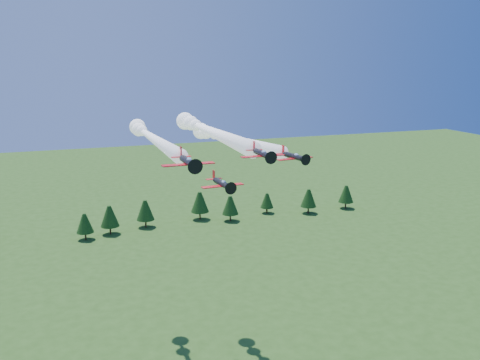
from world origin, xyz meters
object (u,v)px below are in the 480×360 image
object	(u,v)px
plane_lead	(207,130)
plane_slot	(222,183)
plane_right	(227,138)
plane_left	(151,137)

from	to	relation	value
plane_lead	plane_slot	size ratio (longest dim) A/B	5.85
plane_lead	plane_right	distance (m)	11.50
plane_slot	plane_lead	bearing A→B (deg)	83.95
plane_right	plane_slot	world-z (taller)	plane_right
plane_slot	plane_right	bearing A→B (deg)	64.33
plane_lead	plane_left	bearing A→B (deg)	127.58
plane_lead	plane_left	world-z (taller)	plane_lead
plane_lead	plane_right	world-z (taller)	plane_lead
plane_lead	plane_right	xyz separation A→B (m)	(6.78, 8.76, -3.07)
plane_left	plane_slot	bearing A→B (deg)	-68.85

